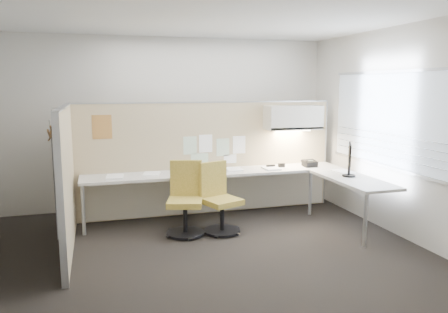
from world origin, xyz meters
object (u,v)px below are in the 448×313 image
object	(u,v)px
chair_left	(185,201)
chair_right	(219,200)
phone	(309,163)
monitor	(350,158)
desk	(241,180)

from	to	relation	value
chair_left	chair_right	world-z (taller)	chair_left
chair_left	phone	world-z (taller)	chair_left
monitor	chair_right	bearing A→B (deg)	112.01
desk	monitor	bearing A→B (deg)	-29.34
chair_left	monitor	distance (m)	2.39
chair_left	monitor	bearing A→B (deg)	7.92
monitor	chair_left	bearing A→B (deg)	112.32
desk	chair_left	world-z (taller)	chair_left
chair_left	chair_right	distance (m)	0.46
chair_right	chair_left	bearing A→B (deg)	152.80
chair_left	monitor	world-z (taller)	monitor
chair_left	phone	xyz separation A→B (m)	(2.13, 0.52, 0.32)
chair_right	monitor	xyz separation A→B (m)	(1.85, -0.28, 0.56)
phone	desk	bearing A→B (deg)	-177.73
chair_right	phone	distance (m)	1.80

